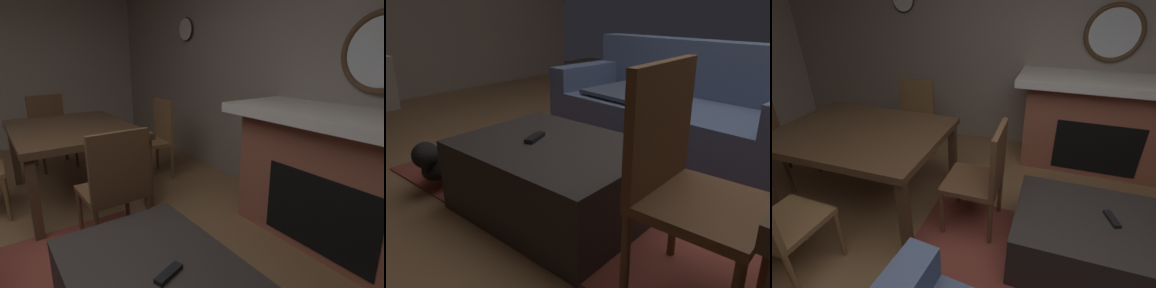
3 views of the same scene
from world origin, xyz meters
The scene contains 9 objects.
wall_back_fireplace_side centered at (0.00, -2.66, 1.39)m, with size 8.07×0.12×2.78m, color gray.
fireplace centered at (-0.58, -2.28, 0.53)m, with size 1.78×0.76×1.04m.
round_wall_mirror centered at (-0.58, -2.57, 1.44)m, with size 0.59×0.05×0.59m.
tv_remote centered at (-0.58, -0.80, 0.42)m, with size 0.05×0.16×0.02m, color black.
dining_table centered at (1.48, -0.91, 0.66)m, with size 1.46×1.10×0.74m.
dining_chair_south centered at (1.48, -1.85, 0.52)m, with size 0.46×0.46×0.93m.
dining_chair_east centered at (2.60, -0.91, 0.52)m, with size 0.48×0.48×0.93m.
dining_chair_west centered at (0.36, -0.92, 0.52)m, with size 0.45×0.45×0.93m.
wall_clock centered at (1.88, -2.57, 1.75)m, with size 0.30×0.03×0.30m.
Camera 1 is at (-1.62, -0.20, 1.41)m, focal length 28.26 mm.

